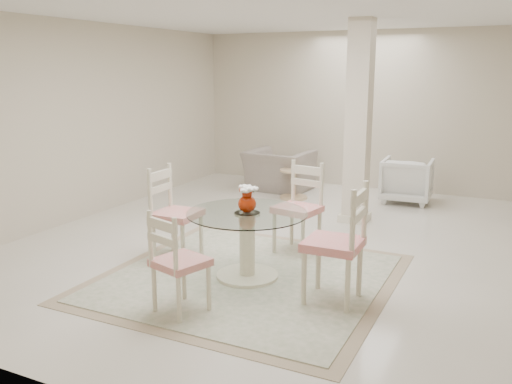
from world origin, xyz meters
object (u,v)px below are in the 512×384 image
at_px(dining_chair_east, 342,235).
at_px(column, 358,123).
at_px(armchair_white, 407,180).
at_px(dining_chair_west, 171,206).
at_px(side_table, 294,185).
at_px(red_vase, 247,198).
at_px(recliner_taupe, 279,170).
at_px(dining_chair_north, 301,201).
at_px(dining_table, 247,245).
at_px(dining_chair_south, 174,256).

bearing_deg(dining_chair_east, column, -167.57).
height_order(dining_chair_east, armchair_white, dining_chair_east).
height_order(dining_chair_west, side_table, dining_chair_west).
bearing_deg(dining_chair_west, column, -31.03).
bearing_deg(red_vase, recliner_taupe, 109.13).
height_order(dining_chair_east, dining_chair_west, dining_chair_east).
height_order(dining_chair_north, recliner_taupe, dining_chair_north).
xyz_separation_m(dining_chair_east, side_table, (-1.89, 3.56, -0.42)).
bearing_deg(armchair_white, dining_chair_west, 61.84).
xyz_separation_m(dining_table, dining_chair_north, (0.17, 1.01, 0.25)).
height_order(armchair_white, side_table, armchair_white).
distance_m(dining_chair_north, side_table, 2.63).
relative_size(red_vase, dining_chair_west, 0.24).
xyz_separation_m(dining_table, red_vase, (0.00, -0.00, 0.48)).
relative_size(dining_chair_south, recliner_taupe, 0.95).
bearing_deg(armchair_white, dining_chair_north, 75.24).
bearing_deg(dining_chair_east, recliner_taupe, -150.43).
height_order(column, side_table, column).
height_order(dining_chair_east, dining_chair_north, dining_chair_east).
relative_size(dining_chair_north, dining_chair_west, 1.00).
bearing_deg(column, dining_chair_south, -99.11).
height_order(dining_table, side_table, dining_table).
distance_m(dining_chair_north, recliner_taupe, 3.26).
bearing_deg(dining_chair_south, recliner_taupe, -59.73).
height_order(dining_chair_east, side_table, dining_chair_east).
bearing_deg(armchair_white, column, 70.78).
height_order(column, dining_chair_east, column).
height_order(dining_chair_west, recliner_taupe, dining_chair_west).
height_order(dining_chair_north, side_table, dining_chair_north).
relative_size(dining_table, dining_chair_west, 1.05).
xyz_separation_m(red_vase, dining_chair_east, (1.01, -0.16, -0.19)).
xyz_separation_m(column, red_vase, (-0.38, -2.54, -0.52)).
bearing_deg(recliner_taupe, dining_chair_west, 99.04).
distance_m(red_vase, side_table, 3.56).
xyz_separation_m(dining_chair_north, dining_chair_west, (-1.18, -0.85, 0.00)).
bearing_deg(armchair_white, side_table, 15.94).
bearing_deg(dining_chair_east, red_vase, -99.56).
distance_m(dining_chair_east, dining_chair_west, 2.05).
xyz_separation_m(dining_chair_west, side_table, (0.14, 3.24, -0.38)).
distance_m(column, red_vase, 2.62).
xyz_separation_m(dining_chair_west, recliner_taupe, (-0.34, 3.73, -0.26)).
distance_m(dining_chair_south, recliner_taupe, 5.03).
xyz_separation_m(dining_chair_north, armchair_white, (0.64, 2.95, -0.25)).
height_order(dining_table, recliner_taupe, same).
bearing_deg(dining_chair_north, armchair_white, 87.25).
relative_size(dining_chair_east, side_table, 2.53).
bearing_deg(side_table, dining_chair_east, -62.07).
relative_size(dining_table, side_table, 2.49).
height_order(red_vase, side_table, red_vase).
bearing_deg(dining_chair_north, dining_table, -90.25).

